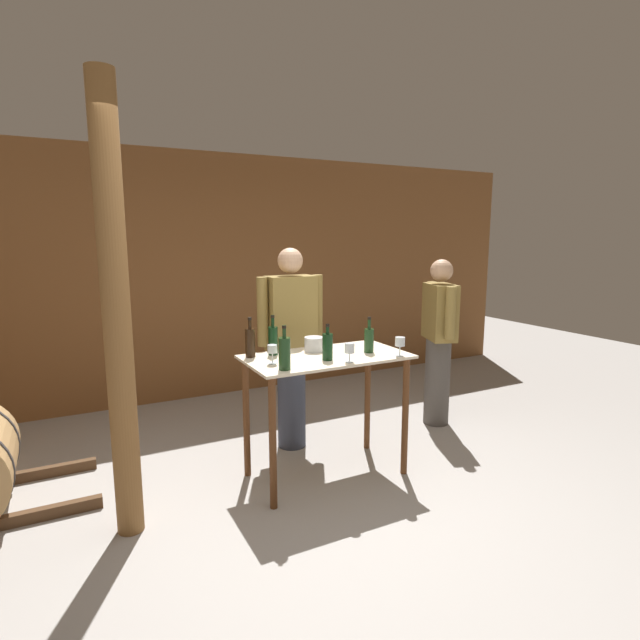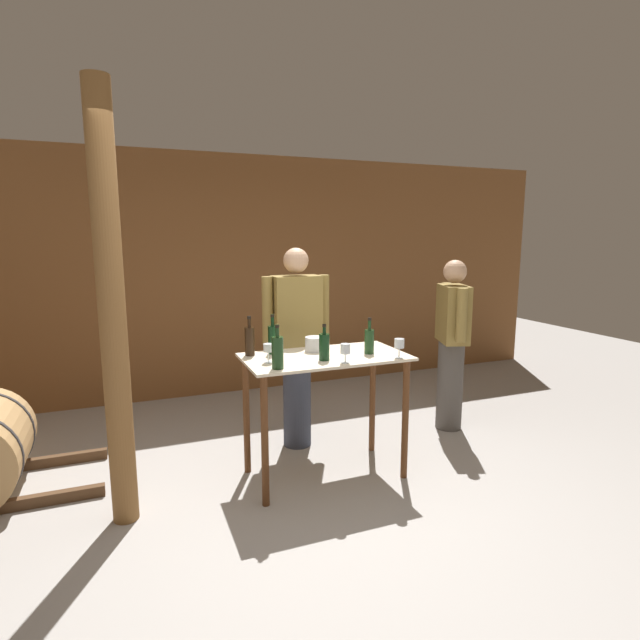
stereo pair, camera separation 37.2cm
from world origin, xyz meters
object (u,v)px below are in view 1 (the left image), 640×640
Objects in this scene: wooden_post at (117,316)px; wine_glass_near_center at (350,349)px; person_visitor_with_scarf at (291,344)px; person_host at (439,339)px; wine_bottle_far_left at (250,342)px; wine_bottle_left at (284,353)px; wine_glass_near_left at (272,350)px; wine_glass_near_right at (400,342)px; wine_bottle_right at (328,346)px; wine_bottle_far_right at (369,339)px; wine_bottle_center at (273,340)px; ice_bucket at (314,344)px.

wooden_post reaches higher than wine_glass_near_center.
person_host is at bearing -6.39° from person_visitor_with_scarf.
wooden_post is 9.20× the size of wine_bottle_far_left.
wine_glass_near_left is at bearing 94.74° from wine_bottle_left.
wine_glass_near_right is at bearing -61.12° from person_visitor_with_scarf.
person_visitor_with_scarf reaches higher than wine_glass_near_center.
wooden_post is at bearing -161.91° from wine_bottle_far_left.
person_host is (1.40, 0.69, -0.19)m from wine_glass_near_center.
person_host is at bearing 26.28° from wine_glass_near_center.
wine_glass_near_center is (1.47, -0.16, -0.32)m from wooden_post.
wine_bottle_right is 1.62m from person_host.
wooden_post reaches higher than wine_glass_near_right.
wine_bottle_left reaches higher than wine_bottle_far_left.
wine_bottle_far_right is 1.92× the size of wine_glass_near_right.
person_host is at bearing 7.74° from wine_bottle_center.
ice_bucket is at bearing -5.55° from wine_bottle_far_left.
wine_bottle_far_left is 0.89m from wine_bottle_far_right.
wine_glass_near_left is at bearing 157.23° from wine_glass_near_center.
wine_glass_near_left is 0.54m from wine_glass_near_center.
wine_bottle_right is (1.37, -0.04, -0.31)m from wooden_post.
wine_bottle_far_left is at bearing 105.16° from wine_glass_near_left.
wine_bottle_far_right is 0.76m from person_visitor_with_scarf.
ice_bucket is at bearing -6.49° from wine_bottle_center.
wine_bottle_right is 1.92× the size of wine_glass_near_center.
wine_bottle_left reaches higher than wine_bottle_right.
wooden_post is at bearing -165.21° from wine_bottle_center.
person_visitor_with_scarf is (-0.48, 0.87, -0.13)m from wine_glass_near_right.
ice_bucket is at bearing 147.19° from wine_bottle_far_right.
wine_bottle_far_left is at bearing 140.67° from wine_glass_near_center.
wine_bottle_left is 2.05× the size of ice_bucket.
wine_glass_near_right is 0.09× the size of person_host.
wine_bottle_far_right is (0.84, -0.27, -0.01)m from wine_bottle_far_left.
wine_glass_near_left is 1.97m from person_host.
wine_bottle_far_left is 1.08× the size of wine_bottle_far_right.
wooden_post is 1.70× the size of person_host.
wine_bottle_far_right reaches higher than wine_bottle_right.
wine_glass_near_right is at bearing -55.82° from wine_bottle_far_right.
person_host reaches higher than wine_glass_near_center.
wine_bottle_far_left reaches higher than ice_bucket.
wine_glass_near_left is 0.92× the size of ice_bucket.
wine_bottle_right is at bearing -171.01° from wine_bottle_far_right.
wine_bottle_far_left is 0.73m from wine_glass_near_center.
wine_bottle_far_right is at bearing 124.18° from wine_glass_near_right.
wine_glass_near_left is (-0.39, 0.08, -0.00)m from wine_bottle_right.
wine_glass_near_center is (0.56, -0.46, -0.02)m from wine_bottle_far_left.
wine_bottle_left reaches higher than wine_glass_near_left.
person_visitor_with_scarf is (0.33, 0.41, -0.15)m from wine_bottle_center.
person_visitor_with_scarf reaches higher than ice_bucket.
ice_bucket is at bearing 43.09° from wine_bottle_left.
person_host reaches higher than wine_bottle_far_right.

